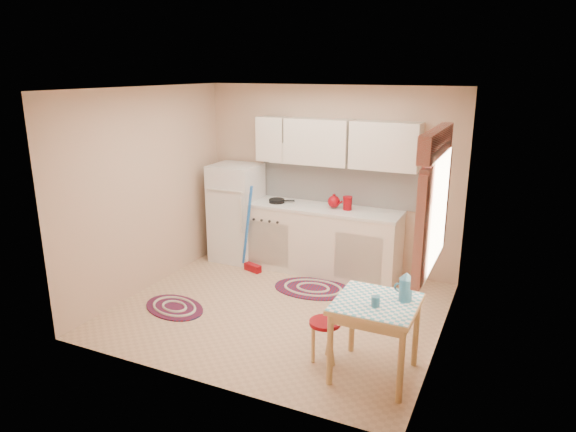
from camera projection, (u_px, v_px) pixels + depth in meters
The scene contains 14 objects.
room_shell at pixel (300, 172), 5.68m from camera, with size 3.64×3.60×2.52m.
fridge at pixel (236, 213), 7.40m from camera, with size 0.65×0.60×1.40m, color silver.
broom at pixel (252, 230), 6.94m from camera, with size 0.28×0.12×1.20m, color blue, non-canonical shape.
base_cabinets at pixel (317, 240), 7.01m from camera, with size 2.25×0.60×0.88m, color silver.
countertop at pixel (317, 208), 6.88m from camera, with size 2.27×0.62×0.04m, color silver.
frying_pan at pixel (277, 201), 7.07m from camera, with size 0.21×0.21×0.05m, color black.
red_kettle at pixel (334, 202), 6.76m from camera, with size 0.18×0.16×0.18m, color maroon, non-canonical shape.
red_canister at pixel (347, 204), 6.69m from camera, with size 0.11×0.11×0.16m, color maroon.
table at pixel (374, 339), 4.61m from camera, with size 0.72×0.72×0.72m, color tan.
stool at pixel (325, 341), 4.86m from camera, with size 0.30×0.30×0.42m, color maroon.
coffee_pot at pixel (406, 286), 4.48m from camera, with size 0.14×0.12×0.29m, color teal, non-canonical shape.
mug at pixel (375, 302), 4.40m from camera, with size 0.07×0.07×0.10m, color teal.
rug_center at pixel (313, 289), 6.52m from camera, with size 1.00×0.67×0.02m, color maroon, non-canonical shape.
rug_left at pixel (174, 307), 6.00m from camera, with size 0.82×0.55×0.02m, color maroon, non-canonical shape.
Camera 1 is at (2.38, -4.90, 2.69)m, focal length 32.00 mm.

